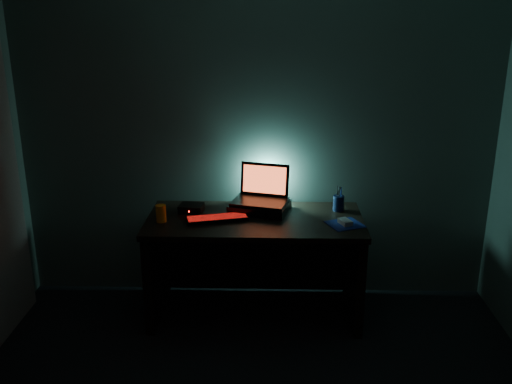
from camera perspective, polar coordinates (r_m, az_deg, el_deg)
room at (r=2.28m, az=-1.31°, el=-5.46°), size 3.50×4.00×2.50m
desk at (r=4.11m, az=-0.08°, el=-5.71°), size 1.50×0.70×0.75m
riser at (r=4.09m, az=0.39°, el=-1.49°), size 0.46×0.39×0.06m
laptop at (r=4.11m, az=0.58°, el=-0.07°), size 0.43×0.37×0.26m
keyboard at (r=3.93m, az=-3.91°, el=-2.65°), size 0.44×0.24×0.03m
mousepad at (r=3.89m, az=8.88°, el=-3.21°), size 0.28×0.27×0.00m
mouse at (r=3.89m, az=8.89°, el=-2.97°), size 0.10×0.12×0.03m
pen_cup at (r=4.13m, az=8.26°, el=-1.12°), size 0.08×0.08×0.11m
juice_glass at (r=3.93m, az=-9.48°, el=-2.12°), size 0.07×0.07×0.12m
router at (r=4.09m, az=-6.49°, el=-1.63°), size 0.18×0.15×0.06m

